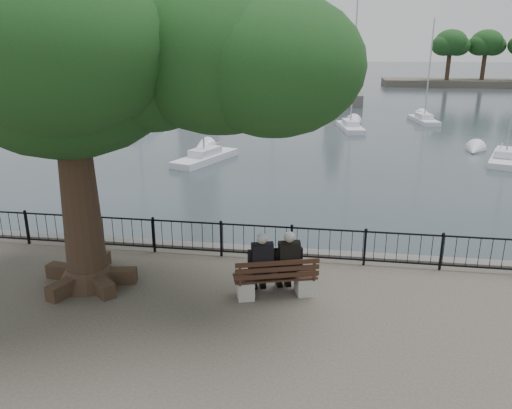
% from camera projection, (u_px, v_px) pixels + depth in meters
% --- Properties ---
extents(harbor, '(260.00, 260.00, 1.20)m').
position_uv_depth(harbor, '(259.00, 267.00, 14.78)').
color(harbor, '#504E4A').
rests_on(harbor, ground).
extents(railing, '(22.06, 0.06, 1.00)m').
position_uv_depth(railing, '(256.00, 240.00, 13.99)').
color(railing, black).
rests_on(railing, ground).
extents(bench, '(2.07, 1.16, 1.05)m').
position_uv_depth(bench, '(275.00, 282.00, 11.92)').
color(bench, '#A3A29D').
rests_on(bench, ground).
extents(person_left, '(0.64, 0.90, 1.66)m').
position_uv_depth(person_left, '(261.00, 266.00, 11.86)').
color(person_left, black).
rests_on(person_left, ground).
extents(person_right, '(0.64, 0.90, 1.66)m').
position_uv_depth(person_right, '(287.00, 264.00, 11.95)').
color(person_right, black).
rests_on(person_right, ground).
extents(tree, '(10.75, 7.50, 8.78)m').
position_uv_depth(tree, '(100.00, 45.00, 10.92)').
color(tree, black).
rests_on(tree, ground).
extents(lion_monument, '(6.21, 6.21, 9.10)m').
position_uv_depth(lion_monument, '(336.00, 84.00, 58.06)').
color(lion_monument, '#504E4A').
rests_on(lion_monument, ground).
extents(sailboat_b, '(3.17, 5.45, 10.90)m').
position_uv_depth(sailboat_b, '(205.00, 156.00, 30.15)').
color(sailboat_b, silver).
rests_on(sailboat_b, ground).
extents(sailboat_d, '(2.99, 5.06, 9.53)m').
position_uv_depth(sailboat_d, '(504.00, 157.00, 29.97)').
color(sailboat_d, silver).
rests_on(sailboat_d, ground).
extents(sailboat_e, '(1.76, 6.03, 14.49)m').
position_uv_depth(sailboat_e, '(140.00, 128.00, 39.56)').
color(sailboat_e, silver).
rests_on(sailboat_e, ground).
extents(sailboat_f, '(2.36, 5.47, 11.24)m').
position_uv_depth(sailboat_f, '(350.00, 126.00, 41.28)').
color(sailboat_f, silver).
rests_on(sailboat_f, ground).
extents(sailboat_g, '(2.25, 5.35, 9.09)m').
position_uv_depth(sailboat_g, '(424.00, 119.00, 45.13)').
color(sailboat_g, silver).
rests_on(sailboat_g, ground).
extents(sailboat_h, '(3.19, 5.83, 13.17)m').
position_uv_depth(sailboat_h, '(273.00, 106.00, 53.89)').
color(sailboat_h, silver).
rests_on(sailboat_h, ground).
extents(far_shore, '(30.00, 8.60, 9.18)m').
position_uv_depth(far_shore, '(482.00, 62.00, 81.83)').
color(far_shore, '#423E36').
rests_on(far_shore, ground).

